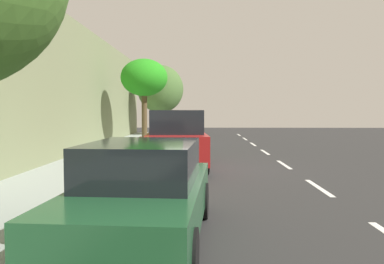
{
  "coord_description": "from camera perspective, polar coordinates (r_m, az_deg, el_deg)",
  "views": [
    {
      "loc": [
        -0.02,
        13.04,
        2.0
      ],
      "look_at": [
        0.39,
        -5.41,
        0.95
      ],
      "focal_mm": 36.46,
      "sensor_mm": 36.0,
      "label": 1
    }
  ],
  "objects": [
    {
      "name": "cyclist_with_backpack",
      "position": [
        18.93,
        -3.7,
        0.29
      ],
      "size": [
        0.46,
        0.61,
        1.68
      ],
      "color": "#C6B284",
      "rests_on": "ground"
    },
    {
      "name": "parked_sedan_white_nearest",
      "position": [
        23.18,
        -1.0,
        0.18
      ],
      "size": [
        1.88,
        4.42,
        1.52
      ],
      "color": "white",
      "rests_on": "ground"
    },
    {
      "name": "lane_stripe_bike_edge",
      "position": [
        13.2,
        -0.53,
        -5.43
      ],
      "size": [
        0.12,
        38.07,
        0.01
      ],
      "primitive_type": "cube",
      "color": "white",
      "rests_on": "ground"
    },
    {
      "name": "parked_sedan_green_mid",
      "position": [
        5.96,
        -7.19,
        -8.86
      ],
      "size": [
        2.04,
        4.5,
        1.52
      ],
      "color": "#1E512D",
      "rests_on": "ground"
    },
    {
      "name": "sidewalk",
      "position": [
        13.68,
        -14.16,
        -4.97
      ],
      "size": [
        3.33,
        38.07,
        0.13
      ],
      "primitive_type": "cube",
      "color": "#9BA6A1",
      "rests_on": "ground"
    },
    {
      "name": "curb_edge",
      "position": [
        13.32,
        -6.89,
        -5.11
      ],
      "size": [
        0.16,
        38.07,
        0.13
      ],
      "primitive_type": "cube",
      "color": "gray",
      "rests_on": "ground"
    },
    {
      "name": "street_tree_near_cyclist",
      "position": [
        29.4,
        -4.63,
        6.23
      ],
      "size": [
        3.43,
        3.43,
        5.2
      ],
      "color": "#513724",
      "rests_on": "sidewalk"
    },
    {
      "name": "fire_hydrant",
      "position": [
        15.22,
        -7.47,
        -2.21
      ],
      "size": [
        0.22,
        0.22,
        0.84
      ],
      "color": "red",
      "rests_on": "sidewalk"
    },
    {
      "name": "street_tree_mid_block",
      "position": [
        21.09,
        -7.01,
        7.8
      ],
      "size": [
        2.49,
        2.49,
        4.58
      ],
      "color": "#4D3D25",
      "rests_on": "sidewalk"
    },
    {
      "name": "lane_stripe_centre",
      "position": [
        14.64,
        13.3,
        -4.66
      ],
      "size": [
        0.14,
        35.8,
        0.01
      ],
      "color": "white",
      "rests_on": "ground"
    },
    {
      "name": "parked_suv_red_second",
      "position": [
        13.41,
        -2.28,
        -0.9
      ],
      "size": [
        2.22,
        4.82,
        1.99
      ],
      "color": "maroon",
      "rests_on": "ground"
    },
    {
      "name": "ground",
      "position": [
        13.2,
        1.19,
        -5.45
      ],
      "size": [
        60.92,
        60.92,
        0.0
      ],
      "primitive_type": "plane",
      "color": "#2B2B2B"
    },
    {
      "name": "bicycle_at_curb",
      "position": [
        18.51,
        -3.12,
        -1.75
      ],
      "size": [
        1.76,
        0.46,
        0.78
      ],
      "color": "black",
      "rests_on": "ground"
    },
    {
      "name": "building_facade",
      "position": [
        14.2,
        -21.84,
        6.64
      ],
      "size": [
        0.5,
        38.07,
        5.79
      ],
      "primitive_type": "cube",
      "color": "#767F59",
      "rests_on": "ground"
    }
  ]
}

